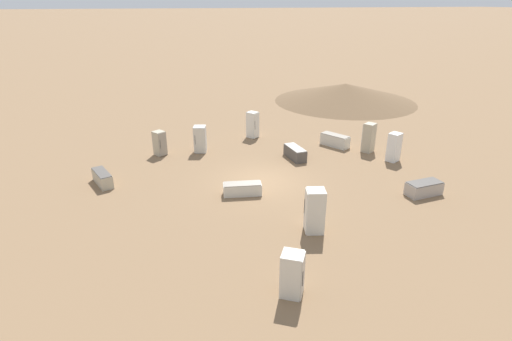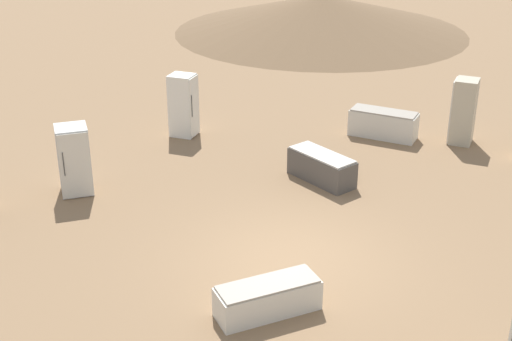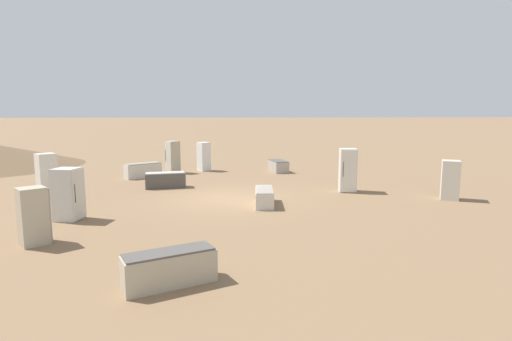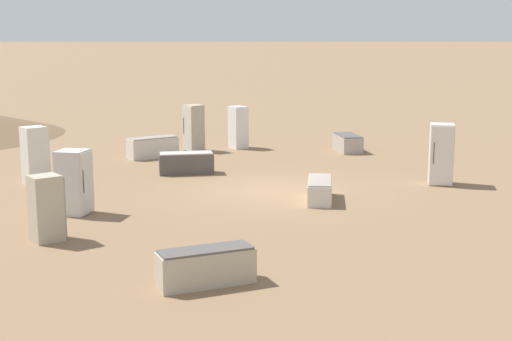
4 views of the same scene
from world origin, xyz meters
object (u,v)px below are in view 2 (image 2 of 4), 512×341
(discarded_fridge_3, at_px, (74,160))
(discarded_fridge_10, at_px, (322,167))
(discarded_fridge_4, at_px, (268,298))
(discarded_fridge_8, at_px, (183,105))
(discarded_fridge_11, at_px, (383,124))
(discarded_fridge_6, at_px, (463,111))

(discarded_fridge_3, bearing_deg, discarded_fridge_10, 168.65)
(discarded_fridge_4, xyz_separation_m, discarded_fridge_8, (-2.98, -8.38, 0.59))
(discarded_fridge_3, bearing_deg, discarded_fridge_8, -138.42)
(discarded_fridge_8, xyz_separation_m, discarded_fridge_11, (-4.59, 3.30, -0.50))
(discarded_fridge_10, relative_size, discarded_fridge_11, 0.94)
(discarded_fridge_3, relative_size, discarded_fridge_6, 0.91)
(discarded_fridge_6, xyz_separation_m, discarded_fridge_11, (1.48, -1.54, -0.53))
(discarded_fridge_4, bearing_deg, discarded_fridge_11, -46.10)
(discarded_fridge_3, relative_size, discarded_fridge_10, 0.90)
(discarded_fridge_4, height_order, discarded_fridge_6, discarded_fridge_6)
(discarded_fridge_3, xyz_separation_m, discarded_fridge_6, (-10.02, 3.00, 0.09))
(discarded_fridge_4, relative_size, discarded_fridge_11, 0.98)
(discarded_fridge_4, height_order, discarded_fridge_10, discarded_fridge_10)
(discarded_fridge_3, xyz_separation_m, discarded_fridge_4, (-0.96, 6.54, -0.53))
(discarded_fridge_3, relative_size, discarded_fridge_4, 0.86)
(discarded_fridge_3, bearing_deg, discarded_fridge_6, 179.93)
(discarded_fridge_8, distance_m, discarded_fridge_11, 5.68)
(discarded_fridge_10, bearing_deg, discarded_fridge_3, 146.99)
(discarded_fridge_8, bearing_deg, discarded_fridge_3, -10.88)
(discarded_fridge_3, xyz_separation_m, discarded_fridge_11, (-8.53, 1.46, -0.44))
(discarded_fridge_3, xyz_separation_m, discarded_fridge_10, (-5.23, 2.78, -0.47))
(discarded_fridge_8, distance_m, discarded_fridge_10, 4.82)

